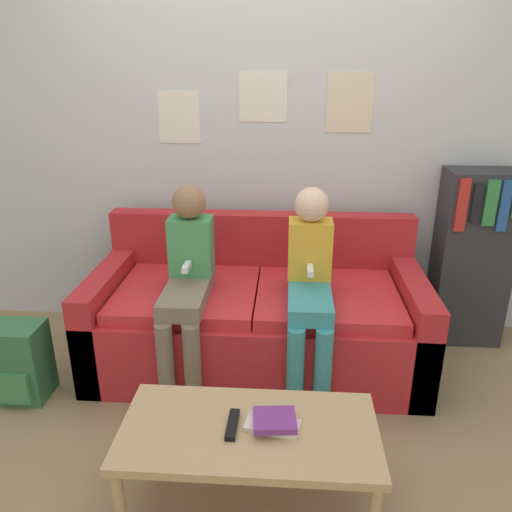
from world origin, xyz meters
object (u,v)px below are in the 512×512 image
coffee_table (249,436)px  tv_remote (232,424)px  person_left (187,277)px  bookshelf (472,258)px  backpack (21,362)px  couch (258,317)px  person_right (310,280)px

coffee_table → tv_remote: tv_remote is taller
person_left → bookshelf: size_ratio=0.98×
bookshelf → backpack: 2.75m
couch → person_right: (0.30, -0.21, 0.35)m
coffee_table → tv_remote: bearing=178.8°
person_left → person_right: bearing=0.0°
couch → backpack: couch is taller
person_right → backpack: person_right is taller
couch → coffee_table: size_ratio=1.88×
couch → person_right: person_right is taller
tv_remote → backpack: bearing=154.0°
coffee_table → person_left: size_ratio=0.92×
bookshelf → tv_remote: bearing=-133.4°
person_left → tv_remote: size_ratio=6.52×
coffee_table → bookshelf: bookshelf is taller
couch → person_left: (-0.37, -0.21, 0.35)m
backpack → tv_remote: bearing=-27.2°
couch → tv_remote: 1.10m
coffee_table → backpack: size_ratio=2.35×
person_right → tv_remote: bearing=-110.1°
couch → backpack: size_ratio=4.43×
person_left → couch: bearing=29.4°
person_left → backpack: bearing=-163.9°
person_right → bookshelf: (1.05, 0.57, -0.07)m
couch → person_left: person_left is taller
tv_remote → bookshelf: size_ratio=0.15×
couch → backpack: 1.34m
couch → person_left: 0.55m
bookshelf → backpack: size_ratio=2.60×
coffee_table → person_right: bearing=73.7°
tv_remote → backpack: backpack is taller
backpack → coffee_table: bearing=-26.0°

